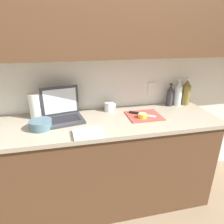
# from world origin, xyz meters

# --- Properties ---
(ground_plane) EXTENTS (12.00, 12.00, 0.00)m
(ground_plane) POSITION_xyz_m (0.00, 0.00, 0.00)
(ground_plane) COLOR #847056
(ground_plane) RESTS_ON ground
(wall_back) EXTENTS (5.20, 0.38, 2.60)m
(wall_back) POSITION_xyz_m (0.00, 0.24, 1.56)
(wall_back) COLOR white
(wall_back) RESTS_ON ground_plane
(counter_unit) EXTENTS (2.21, 0.63, 0.90)m
(counter_unit) POSITION_xyz_m (-0.02, 0.00, 0.46)
(counter_unit) COLOR brown
(counter_unit) RESTS_ON ground_plane
(laptop) EXTENTS (0.37, 0.32, 0.28)m
(laptop) POSITION_xyz_m (-0.28, 0.11, 0.97)
(laptop) COLOR #333338
(laptop) RESTS_ON counter_unit
(cutting_board) EXTENTS (0.31, 0.27, 0.01)m
(cutting_board) POSITION_xyz_m (0.45, 0.02, 0.91)
(cutting_board) COLOR #D1473D
(cutting_board) RESTS_ON counter_unit
(knife) EXTENTS (0.22, 0.16, 0.02)m
(knife) POSITION_xyz_m (0.41, 0.06, 0.92)
(knife) COLOR silver
(knife) RESTS_ON cutting_board
(lemon_half_cut) EXTENTS (0.08, 0.08, 0.04)m
(lemon_half_cut) POSITION_xyz_m (0.42, -0.03, 0.93)
(lemon_half_cut) COLOR yellow
(lemon_half_cut) RESTS_ON cutting_board
(bottle_green_soda) EXTENTS (0.07, 0.07, 0.24)m
(bottle_green_soda) POSITION_xyz_m (0.81, 0.23, 1.01)
(bottle_green_soda) COLOR #333338
(bottle_green_soda) RESTS_ON counter_unit
(bottle_oil_tall) EXTENTS (0.08, 0.08, 0.28)m
(bottle_oil_tall) POSITION_xyz_m (0.90, 0.23, 1.03)
(bottle_oil_tall) COLOR silver
(bottle_oil_tall) RESTS_ON counter_unit
(bottle_water_clear) EXTENTS (0.08, 0.08, 0.29)m
(bottle_water_clear) POSITION_xyz_m (1.00, 0.23, 1.04)
(bottle_water_clear) COLOR olive
(bottle_water_clear) RESTS_ON counter_unit
(measuring_cup) EXTENTS (0.11, 0.09, 0.09)m
(measuring_cup) POSITION_xyz_m (0.17, 0.22, 0.95)
(measuring_cup) COLOR silver
(measuring_cup) RESTS_ON counter_unit
(bowl_white) EXTENTS (0.18, 0.18, 0.07)m
(bowl_white) POSITION_xyz_m (-0.45, -0.05, 0.94)
(bowl_white) COLOR slate
(bowl_white) RESTS_ON counter_unit
(paper_towel_roll) EXTENTS (0.12, 0.12, 0.23)m
(paper_towel_roll) POSITION_xyz_m (-0.50, 0.20, 1.02)
(paper_towel_roll) COLOR white
(paper_towel_roll) RESTS_ON counter_unit
(dish_towel) EXTENTS (0.23, 0.17, 0.02)m
(dish_towel) POSITION_xyz_m (-0.09, -0.23, 0.92)
(dish_towel) COLOR white
(dish_towel) RESTS_ON counter_unit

